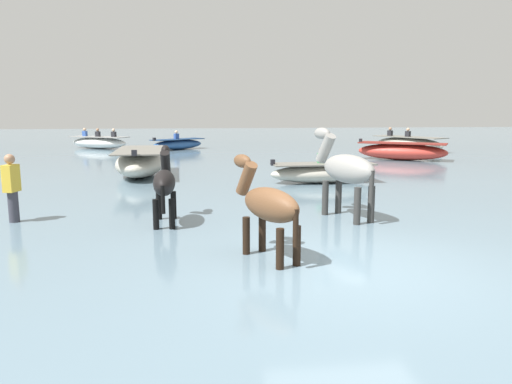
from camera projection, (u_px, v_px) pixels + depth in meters
ground_plane at (360, 285)px, 6.97m from camera, size 120.00×120.00×0.00m
water_surface at (263, 179)px, 16.74m from camera, size 90.00×90.00×0.26m
horse_lead_grey at (346, 171)px, 9.95m from camera, size 1.04×1.91×2.11m
horse_trailing_black at (165, 184)px, 9.51m from camera, size 0.43×1.61×1.76m
horse_flank_bay at (268, 207)px, 7.21m from camera, size 1.00×1.59×1.79m
boat_distant_east at (323, 173)px, 14.98m from camera, size 3.32×1.12×1.08m
boat_far_inshore at (178, 144)px, 27.70m from camera, size 3.22×2.89×1.08m
boat_mid_outer at (409, 144)px, 26.50m from camera, size 3.25×4.32×1.28m
boat_near_starboard at (402, 151)px, 21.87m from camera, size 4.05×3.21×0.91m
boat_mid_channel at (140, 163)px, 16.56m from camera, size 1.71×4.19×1.04m
boat_distant_west at (99, 142)px, 28.36m from camera, size 3.88×3.02×1.19m
person_wading_mid at (12, 192)px, 9.64m from camera, size 0.28×0.36×1.63m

